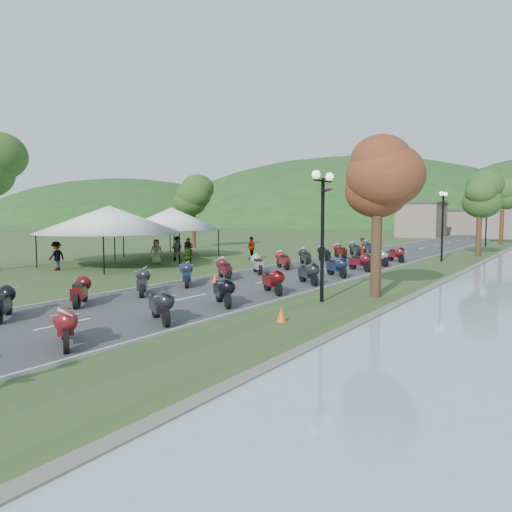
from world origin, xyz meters
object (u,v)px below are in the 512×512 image
Objects in this scene: vendor_tent_main at (110,236)px; pedestrian_b at (177,261)px; pedestrian_c at (57,270)px; pedestrian_a at (189,263)px.

vendor_tent_main is 5.78m from pedestrian_b.
pedestrian_b is 1.04× the size of pedestrian_c.
vendor_tent_main is at bearing 56.45° from pedestrian_b.
vendor_tent_main is 4.00m from pedestrian_c.
pedestrian_a reaches higher than pedestrian_c.
vendor_tent_main is 3.48× the size of pedestrian_b.
pedestrian_c is at bearing -140.67° from pedestrian_a.
pedestrian_a is at bearing 135.57° from pedestrian_b.
pedestrian_b reaches higher than pedestrian_c.
pedestrian_c is (-3.75, -7.95, 0.00)m from pedestrian_a.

